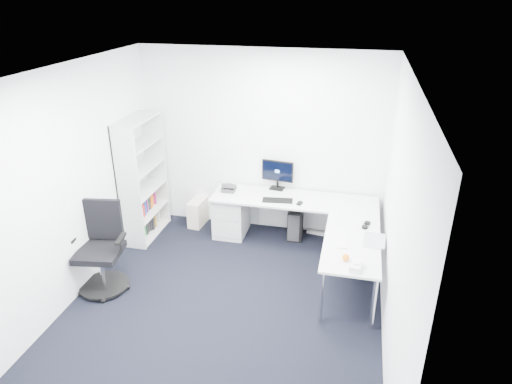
% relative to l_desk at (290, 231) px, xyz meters
% --- Properties ---
extents(ground, '(4.20, 4.20, 0.00)m').
position_rel_l_desk_xyz_m(ground, '(-0.55, -1.40, -0.34)').
color(ground, black).
extents(ceiling, '(4.20, 4.20, 0.00)m').
position_rel_l_desk_xyz_m(ceiling, '(-0.55, -1.40, 2.36)').
color(ceiling, white).
extents(wall_back, '(3.60, 0.02, 2.70)m').
position_rel_l_desk_xyz_m(wall_back, '(-0.55, 0.70, 1.01)').
color(wall_back, white).
rests_on(wall_back, ground).
extents(wall_front, '(3.60, 0.02, 2.70)m').
position_rel_l_desk_xyz_m(wall_front, '(-0.55, -3.50, 1.01)').
color(wall_front, white).
rests_on(wall_front, ground).
extents(wall_left, '(0.02, 4.20, 2.70)m').
position_rel_l_desk_xyz_m(wall_left, '(-2.35, -1.40, 1.01)').
color(wall_left, white).
rests_on(wall_left, ground).
extents(wall_right, '(0.02, 4.20, 2.70)m').
position_rel_l_desk_xyz_m(wall_right, '(1.25, -1.40, 1.01)').
color(wall_right, white).
rests_on(wall_right, ground).
extents(l_desk, '(2.35, 1.32, 0.69)m').
position_rel_l_desk_xyz_m(l_desk, '(0.00, 0.00, 0.00)').
color(l_desk, silver).
rests_on(l_desk, ground).
extents(drawer_pedestal, '(0.45, 0.56, 0.69)m').
position_rel_l_desk_xyz_m(drawer_pedestal, '(-0.94, 0.36, 0.00)').
color(drawer_pedestal, silver).
rests_on(drawer_pedestal, ground).
extents(bookshelf, '(0.35, 0.90, 1.80)m').
position_rel_l_desk_xyz_m(bookshelf, '(-2.17, 0.05, 0.56)').
color(bookshelf, silver).
rests_on(bookshelf, ground).
extents(task_chair, '(0.71, 0.71, 1.11)m').
position_rel_l_desk_xyz_m(task_chair, '(-2.10, -1.36, 0.21)').
color(task_chair, black).
rests_on(task_chair, ground).
extents(black_pc_tower, '(0.24, 0.49, 0.47)m').
position_rel_l_desk_xyz_m(black_pc_tower, '(0.01, 0.52, -0.11)').
color(black_pc_tower, black).
rests_on(black_pc_tower, ground).
extents(beige_pc_tower, '(0.23, 0.45, 0.42)m').
position_rel_l_desk_xyz_m(beige_pc_tower, '(-1.53, 0.53, -0.14)').
color(beige_pc_tower, beige).
rests_on(beige_pc_tower, ground).
extents(power_strip, '(0.38, 0.12, 0.04)m').
position_rel_l_desk_xyz_m(power_strip, '(0.36, 0.60, -0.32)').
color(power_strip, white).
rests_on(power_strip, ground).
extents(monitor, '(0.49, 0.21, 0.45)m').
position_rel_l_desk_xyz_m(monitor, '(-0.30, 0.61, 0.57)').
color(monitor, black).
rests_on(monitor, l_desk).
extents(black_keyboard, '(0.44, 0.20, 0.02)m').
position_rel_l_desk_xyz_m(black_keyboard, '(-0.22, 0.20, 0.35)').
color(black_keyboard, black).
rests_on(black_keyboard, l_desk).
extents(mouse, '(0.08, 0.11, 0.03)m').
position_rel_l_desk_xyz_m(mouse, '(0.10, 0.17, 0.36)').
color(mouse, black).
rests_on(mouse, l_desk).
extents(desk_phone, '(0.20, 0.20, 0.13)m').
position_rel_l_desk_xyz_m(desk_phone, '(-0.98, 0.38, 0.41)').
color(desk_phone, '#2E2E30').
rests_on(desk_phone, l_desk).
extents(laptop, '(0.39, 0.38, 0.26)m').
position_rel_l_desk_xyz_m(laptop, '(1.10, -0.63, 0.47)').
color(laptop, silver).
rests_on(laptop, l_desk).
extents(white_keyboard, '(0.19, 0.44, 0.01)m').
position_rel_l_desk_xyz_m(white_keyboard, '(0.70, -0.68, 0.35)').
color(white_keyboard, white).
rests_on(white_keyboard, l_desk).
extents(headphones, '(0.16, 0.21, 0.05)m').
position_rel_l_desk_xyz_m(headphones, '(1.00, -0.27, 0.37)').
color(headphones, black).
rests_on(headphones, l_desk).
extents(orange_fruit, '(0.08, 0.08, 0.08)m').
position_rel_l_desk_xyz_m(orange_fruit, '(0.79, -1.13, 0.38)').
color(orange_fruit, orange).
rests_on(orange_fruit, l_desk).
extents(tissue_box, '(0.14, 0.22, 0.07)m').
position_rel_l_desk_xyz_m(tissue_box, '(0.91, -1.27, 0.38)').
color(tissue_box, white).
rests_on(tissue_box, l_desk).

